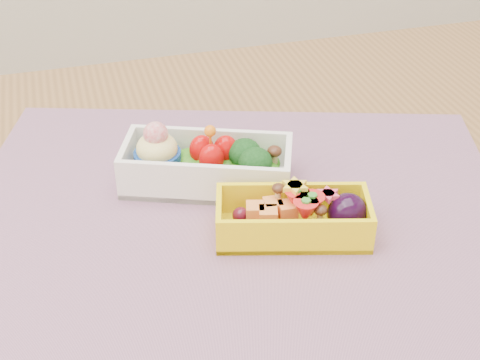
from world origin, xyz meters
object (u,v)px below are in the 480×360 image
object	(u,v)px
placemat	(235,213)
bento_white	(206,165)
table	(228,266)
bento_yellow	(297,217)

from	to	relation	value
placemat	bento_white	bearing A→B (deg)	105.13
table	bento_white	world-z (taller)	bento_white
table	bento_white	bearing A→B (deg)	117.93
table	placemat	bearing A→B (deg)	-90.22
placemat	bento_white	distance (m)	0.07
placemat	bento_white	size ratio (longest dim) A/B	2.88
bento_white	placemat	bearing A→B (deg)	-53.39
table	bento_yellow	bearing A→B (deg)	-58.72
bento_yellow	table	bearing A→B (deg)	136.62
table	placemat	xyz separation A→B (m)	(-0.00, -0.03, 0.10)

